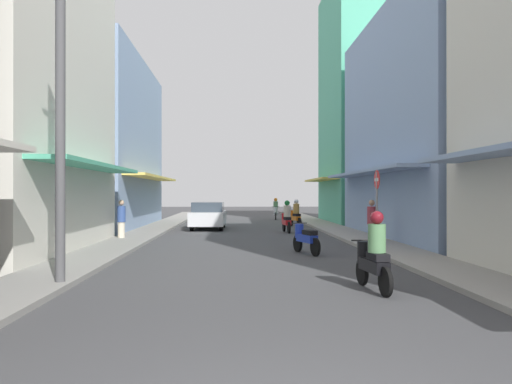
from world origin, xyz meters
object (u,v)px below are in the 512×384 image
at_px(pedestrian_crossing, 121,220).
at_px(pedestrian_far, 372,223).
at_px(motorbike_black, 374,255).
at_px(parked_car, 208,215).
at_px(motorbike_silver, 200,217).
at_px(motorbike_orange, 295,215).
at_px(motorbike_blue, 305,238).
at_px(utility_pole, 60,99).
at_px(motorbike_white, 276,210).
at_px(motorbike_red, 286,218).
at_px(street_sign_no_entry, 377,200).

relative_size(pedestrian_crossing, pedestrian_far, 0.98).
bearing_deg(motorbike_black, parked_car, 103.27).
height_order(parked_car, pedestrian_crossing, pedestrian_crossing).
xyz_separation_m(motorbike_silver, parked_car, (0.69, -3.90, 0.24)).
bearing_deg(parked_car, motorbike_orange, 18.04).
bearing_deg(motorbike_blue, parked_car, 107.84).
height_order(parked_car, utility_pole, utility_pole).
bearing_deg(motorbike_black, motorbike_white, 89.44).
height_order(motorbike_orange, parked_car, motorbike_orange).
bearing_deg(motorbike_orange, pedestrian_far, -81.10).
relative_size(motorbike_red, pedestrian_crossing, 1.10).
bearing_deg(pedestrian_far, parked_car, 126.36).
height_order(motorbike_red, pedestrian_far, pedestrian_far).
relative_size(motorbike_red, motorbike_white, 1.00).
xyz_separation_m(motorbike_silver, pedestrian_far, (7.16, -12.69, 0.34)).
xyz_separation_m(motorbike_blue, utility_pole, (-5.80, -5.58, 3.35)).
distance_m(motorbike_black, pedestrian_crossing, 13.26).
height_order(motorbike_red, parked_car, motorbike_red).
bearing_deg(pedestrian_crossing, motorbike_black, -56.44).
bearing_deg(motorbike_black, street_sign_no_entry, 73.81).
height_order(motorbike_black, parked_car, motorbike_black).
distance_m(motorbike_silver, pedestrian_crossing, 10.71).
height_order(motorbike_black, street_sign_no_entry, street_sign_no_entry).
bearing_deg(motorbike_orange, motorbike_silver, 157.20).
xyz_separation_m(motorbike_white, parked_car, (-4.41, -10.04, 0.04)).
xyz_separation_m(motorbike_black, utility_pole, (-6.29, 0.63, 3.15)).
bearing_deg(motorbike_red, motorbike_white, 87.85).
relative_size(pedestrian_crossing, street_sign_no_entry, 0.62).
bearing_deg(motorbike_blue, motorbike_silver, 105.89).
xyz_separation_m(motorbike_silver, street_sign_no_entry, (6.57, -15.46, 1.21)).
relative_size(motorbike_white, pedestrian_far, 1.08).
bearing_deg(parked_car, motorbike_blue, -72.16).
bearing_deg(motorbike_red, pedestrian_far, -68.18).
height_order(motorbike_black, utility_pole, utility_pole).
height_order(pedestrian_far, street_sign_no_entry, street_sign_no_entry).
bearing_deg(motorbike_silver, pedestrian_crossing, -103.50).
distance_m(motorbike_blue, street_sign_no_entry, 2.55).
bearing_deg(street_sign_no_entry, motorbike_red, 102.09).
height_order(motorbike_red, motorbike_black, same).
xyz_separation_m(motorbike_blue, motorbike_red, (0.29, 8.86, 0.20)).
bearing_deg(pedestrian_crossing, motorbike_silver, 76.50).
distance_m(motorbike_silver, street_sign_no_entry, 16.84).
xyz_separation_m(pedestrian_crossing, utility_pole, (1.04, -10.42, 3.03)).
bearing_deg(parked_car, pedestrian_crossing, -116.12).
distance_m(pedestrian_crossing, street_sign_no_entry, 10.42).
relative_size(motorbike_silver, pedestrian_far, 1.05).
distance_m(pedestrian_far, utility_pole, 12.23).
bearing_deg(motorbike_red, street_sign_no_entry, -77.91).
xyz_separation_m(motorbike_silver, motorbike_black, (4.83, -21.46, 0.20)).
relative_size(motorbike_blue, motorbike_red, 0.96).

